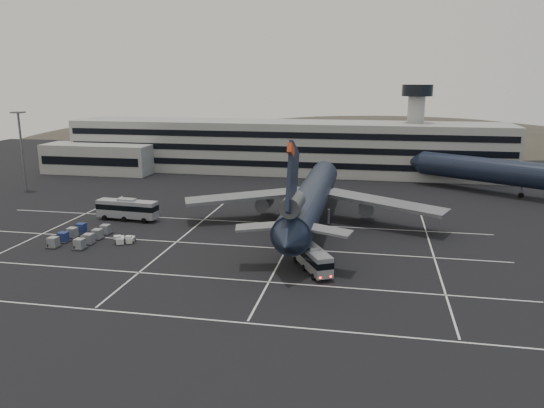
{
  "coord_description": "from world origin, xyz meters",
  "views": [
    {
      "loc": [
        24.73,
        -73.0,
        25.78
      ],
      "look_at": [
        8.08,
        12.26,
        5.0
      ],
      "focal_mm": 35.0,
      "sensor_mm": 36.0,
      "label": 1
    }
  ],
  "objects_px": {
    "trijet_main": "(311,198)",
    "bus_far": "(127,208)",
    "tug_a": "(130,239)",
    "bus_near": "(312,256)",
    "uld_cluster": "(80,236)"
  },
  "relations": [
    {
      "from": "uld_cluster",
      "to": "bus_far",
      "type": "bearing_deg",
      "value": 82.43
    },
    {
      "from": "trijet_main",
      "to": "bus_far",
      "type": "distance_m",
      "value": 34.1
    },
    {
      "from": "bus_near",
      "to": "uld_cluster",
      "type": "bearing_deg",
      "value": 143.11
    },
    {
      "from": "trijet_main",
      "to": "tug_a",
      "type": "distance_m",
      "value": 31.42
    },
    {
      "from": "bus_near",
      "to": "tug_a",
      "type": "bearing_deg",
      "value": 139.7
    },
    {
      "from": "tug_a",
      "to": "uld_cluster",
      "type": "xyz_separation_m",
      "value": [
        -8.45,
        -0.48,
        0.26
      ]
    },
    {
      "from": "trijet_main",
      "to": "bus_far",
      "type": "relative_size",
      "value": 4.9
    },
    {
      "from": "trijet_main",
      "to": "tug_a",
      "type": "xyz_separation_m",
      "value": [
        -27.21,
        -14.97,
        -4.7
      ]
    },
    {
      "from": "bus_near",
      "to": "bus_far",
      "type": "height_order",
      "value": "bus_far"
    },
    {
      "from": "bus_far",
      "to": "uld_cluster",
      "type": "xyz_separation_m",
      "value": [
        -1.77,
        -13.32,
        -1.42
      ]
    },
    {
      "from": "trijet_main",
      "to": "uld_cluster",
      "type": "relative_size",
      "value": 5.72
    },
    {
      "from": "trijet_main",
      "to": "uld_cluster",
      "type": "bearing_deg",
      "value": -156.79
    },
    {
      "from": "trijet_main",
      "to": "tug_a",
      "type": "relative_size",
      "value": 27.19
    },
    {
      "from": "trijet_main",
      "to": "uld_cluster",
      "type": "height_order",
      "value": "trijet_main"
    },
    {
      "from": "bus_near",
      "to": "uld_cluster",
      "type": "height_order",
      "value": "bus_near"
    }
  ]
}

